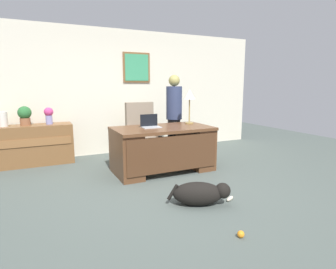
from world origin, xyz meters
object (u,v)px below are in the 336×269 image
vase_with_flowers (49,115)px  vase_empty (3,119)px  desk_lamp (190,97)px  dog_toy_ball (241,234)px  potted_plant (25,115)px  armchair (142,134)px  person_standing (174,116)px  laptop (150,124)px  desk (163,148)px  credenza (28,145)px  dog_lying (201,193)px  dog_toy_plush (230,199)px

vase_with_flowers → vase_empty: 0.77m
desk_lamp → dog_toy_ball: bearing=-108.7°
potted_plant → armchair: bearing=-9.9°
armchair → person_standing: 0.77m
laptop → desk_lamp: desk_lamp is taller
desk → credenza: size_ratio=1.07×
laptop → armchair: bearing=77.9°
vase_empty → potted_plant: bearing=0.0°
dog_lying → dog_toy_ball: bearing=-93.4°
dog_toy_ball → person_standing: bearing=75.4°
desk_lamp → potted_plant: 3.09m
credenza → vase_empty: size_ratio=5.88×
credenza → dog_toy_plush: (2.41, -3.01, -0.36)m
desk → credenza: bearing=146.3°
vase_empty → dog_lying: bearing=-51.6°
armchair → laptop: bearing=-102.1°
laptop → vase_empty: bearing=150.0°
vase_empty → dog_toy_plush: bearing=-47.3°
armchair → vase_with_flowers: bearing=167.8°
dog_toy_plush → dog_toy_ball: bearing=-121.2°
vase_empty → dog_toy_ball: (2.30, -3.81, -0.86)m
vase_with_flowers → desk: bearing=-39.3°
desk → potted_plant: potted_plant is taller
dog_lying → dog_toy_ball: dog_lying is taller
desk → dog_toy_ball: bearing=-95.5°
armchair → dog_toy_plush: armchair is taller
vase_empty → laptop: bearing=-30.0°
vase_with_flowers → dog_toy_plush: (2.01, -3.02, -0.92)m
person_standing → vase_with_flowers: (-2.34, 0.72, 0.06)m
vase_empty → dog_toy_plush: vase_empty is taller
person_standing → armchair: bearing=149.6°
armchair → vase_with_flowers: armchair is taller
desk_lamp → vase_empty: desk_lamp is taller
desk_lamp → dog_toy_plush: size_ratio=3.89×
person_standing → dog_lying: 2.48m
armchair → vase_empty: armchair is taller
person_standing → vase_with_flowers: 2.44m
laptop → dog_toy_ball: 2.60m
vase_with_flowers → potted_plant: bearing=180.0°
desk → armchair: (0.00, 1.06, 0.08)m
credenza → dog_toy_plush: 3.87m
dog_lying → vase_empty: 3.86m
credenza → dog_lying: 3.57m
potted_plant → dog_toy_plush: (2.42, -3.02, -0.94)m
laptop → vase_with_flowers: (-1.56, 1.34, 0.11)m
laptop → potted_plant: (-1.97, 1.34, 0.12)m
dog_lying → dog_toy_ball: (-0.05, -0.84, -0.12)m
person_standing → laptop: person_standing is taller
desk → dog_toy_plush: desk is taller
credenza → laptop: size_ratio=4.97×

